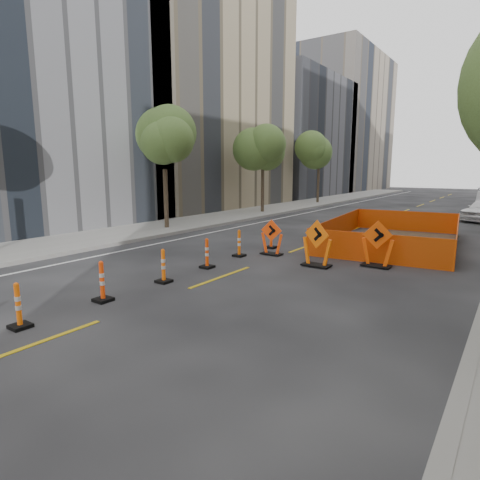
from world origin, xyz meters
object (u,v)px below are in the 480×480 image
Objects in this scene: channelizer_3 at (102,281)px; chevron_sign_left at (272,237)px; chevron_sign_right at (377,244)px; channelizer_4 at (163,266)px; chevron_sign_center at (317,243)px; channelizer_6 at (239,243)px; channelizer_5 at (207,253)px; channelizer_7 at (271,236)px; channelizer_2 at (18,305)px.

chevron_sign_left is (0.70, 7.30, 0.17)m from channelizer_3.
channelizer_3 is at bearing -145.45° from chevron_sign_right.
chevron_sign_right is at bearing -4.24° from chevron_sign_left.
channelizer_4 is 0.63× the size of chevron_sign_center.
channelizer_6 is 3.13m from chevron_sign_center.
channelizer_3 reaches higher than channelizer_5.
channelizer_3 is 2.11m from channelizer_4.
channelizer_3 is 1.02× the size of channelizer_5.
chevron_sign_center reaches higher than channelizer_4.
chevron_sign_right reaches higher than channelizer_6.
chevron_sign_center is (2.24, -0.76, 0.11)m from chevron_sign_left.
channelizer_3 is at bearing -90.07° from channelizer_7.
channelizer_7 is (0.18, 2.11, -0.01)m from channelizer_6.
channelizer_5 is at bearing -86.19° from channelizer_6.
chevron_sign_left is 3.98m from chevron_sign_right.
channelizer_6 is at bearing 91.38° from channelizer_2.
chevron_sign_center is (2.91, 8.65, 0.31)m from channelizer_2.
chevron_sign_right reaches higher than channelizer_5.
channelizer_5 reaches higher than channelizer_2.
channelizer_7 is at bearing 146.48° from chevron_sign_right.
channelizer_4 is at bearing 89.89° from channelizer_2.
channelizer_5 is (-0.03, 4.21, -0.01)m from channelizer_3.
channelizer_5 and channelizer_7 have the same top height.
chevron_sign_right is (4.62, 5.55, 0.29)m from channelizer_4.
channelizer_6 is at bearing 171.33° from chevron_sign_right.
chevron_sign_left is at bearing 48.27° from channelizer_6.
chevron_sign_right is at bearing 50.20° from channelizer_4.
chevron_sign_left is 2.37m from chevron_sign_center.
channelizer_2 is at bearing -89.90° from channelizer_7.
channelizer_7 is at bearing 85.01° from channelizer_6.
chevron_sign_left reaches higher than channelizer_3.
channelizer_4 is at bearing -89.75° from channelizer_7.
channelizer_2 is at bearing -88.62° from channelizer_6.
channelizer_6 is 1.32m from chevron_sign_left.
channelizer_7 reaches higher than channelizer_2.
channelizer_4 is at bearing -106.67° from chevron_sign_left.
chevron_sign_center reaches higher than channelizer_5.
chevron_sign_right is at bearing 64.62° from channelizer_2.
channelizer_2 is 0.97× the size of channelizer_5.
channelizer_6 is at bearing 92.87° from channelizer_4.
channelizer_5 is 0.63× the size of chevron_sign_center.
chevron_sign_center is 1.01× the size of chevron_sign_right.
channelizer_6 reaches higher than channelizer_2.
channelizer_3 is at bearing -89.54° from channelizer_5.
channelizer_7 is at bearing 160.92° from chevron_sign_center.
channelizer_5 is at bearing -112.75° from chevron_sign_left.
chevron_sign_center is (2.94, 6.54, 0.29)m from channelizer_3.
chevron_sign_center is at bearing -32.77° from channelizer_7.
channelizer_4 is at bearing -109.50° from chevron_sign_center.
chevron_sign_center is at bearing 65.82° from channelizer_3.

